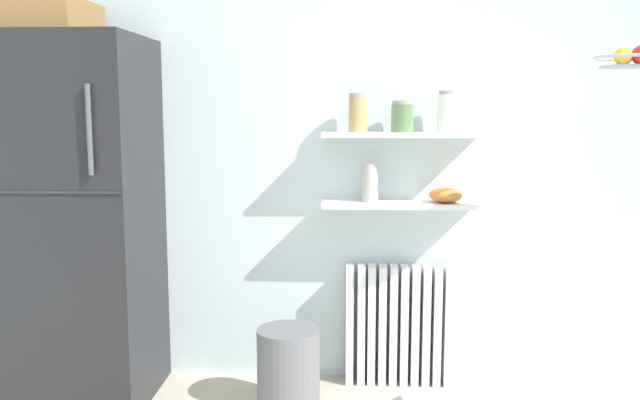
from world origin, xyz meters
name	(u,v)px	position (x,y,z in m)	size (l,w,h in m)	color
back_wall	(362,143)	(0.00, 2.05, 1.30)	(7.04, 0.10, 2.60)	silver
refrigerator	(75,215)	(-1.45, 1.66, 0.96)	(0.73, 0.71, 2.01)	black
radiator	(398,325)	(0.20, 1.92, 0.33)	(0.57, 0.12, 0.65)	white
wall_shelf_lower	(401,205)	(0.20, 1.89, 0.99)	(0.82, 0.22, 0.03)	white
wall_shelf_upper	(402,135)	(0.20, 1.89, 1.35)	(0.82, 0.22, 0.03)	white
storage_jar_0	(358,113)	(-0.03, 1.89, 1.46)	(0.10, 0.10, 0.20)	tan
storage_jar_1	(402,117)	(0.20, 1.89, 1.45)	(0.11, 0.11, 0.16)	#5B7F4C
storage_jar_2	(447,112)	(0.43, 1.89, 1.47)	(0.10, 0.10, 0.21)	silver
vase	(370,182)	(0.04, 1.89, 1.11)	(0.08, 0.08, 0.21)	#B2ADA8
shelf_bowl	(446,195)	(0.43, 1.89, 1.04)	(0.17, 0.17, 0.08)	orange
trash_bin	(288,368)	(-0.36, 1.59, 0.20)	(0.31, 0.31, 0.40)	slate
hanging_fruit_basket	(631,58)	(1.15, 1.42, 1.70)	(0.30, 0.30, 0.10)	#B2B2B7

